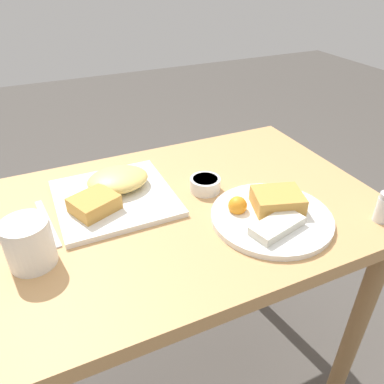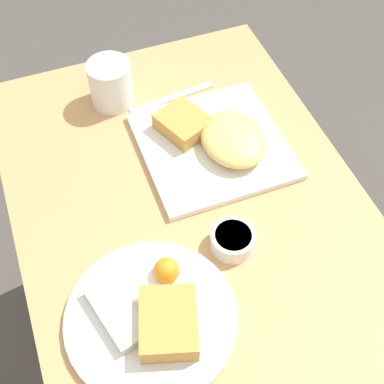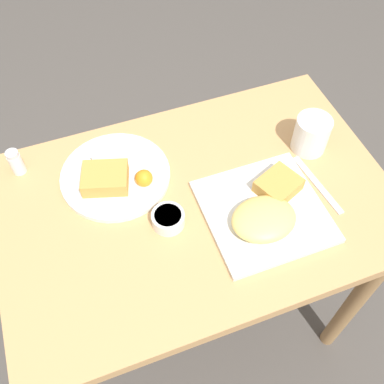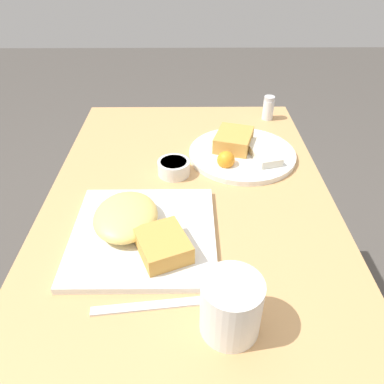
{
  "view_description": "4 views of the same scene",
  "coord_description": "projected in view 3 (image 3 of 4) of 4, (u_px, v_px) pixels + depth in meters",
  "views": [
    {
      "loc": [
        0.29,
        0.69,
        1.29
      ],
      "look_at": [
        -0.03,
        0.01,
        0.81
      ],
      "focal_mm": 35.0,
      "sensor_mm": 36.0,
      "label": 1
    },
    {
      "loc": [
        -0.52,
        0.2,
        1.58
      ],
      "look_at": [
        0.02,
        -0.0,
        0.81
      ],
      "focal_mm": 50.0,
      "sensor_mm": 36.0,
      "label": 2
    },
    {
      "loc": [
        -0.23,
        -0.58,
        1.68
      ],
      "look_at": [
        -0.01,
        0.0,
        0.8
      ],
      "focal_mm": 42.0,
      "sensor_mm": 36.0,
      "label": 3
    },
    {
      "loc": [
        0.68,
        -0.0,
        1.28
      ],
      "look_at": [
        0.02,
        0.0,
        0.79
      ],
      "focal_mm": 35.0,
      "sensor_mm": 36.0,
      "label": 4
    }
  ],
  "objects": [
    {
      "name": "dining_table",
      "position": [
        196.0,
        224.0,
        1.2
      ],
      "size": [
        0.97,
        0.64,
        0.77
      ],
      "color": "tan",
      "rests_on": "ground_plane"
    },
    {
      "name": "coffee_mug",
      "position": [
        311.0,
        134.0,
        1.17
      ],
      "size": [
        0.09,
        0.09,
        0.1
      ],
      "color": "white",
      "rests_on": "dining_table"
    },
    {
      "name": "sauce_ramekin",
      "position": [
        168.0,
        219.0,
        1.05
      ],
      "size": [
        0.08,
        0.08,
        0.04
      ],
      "color": "white",
      "rests_on": "dining_table"
    },
    {
      "name": "ground_plane",
      "position": [
        195.0,
        313.0,
        1.73
      ],
      "size": [
        8.0,
        8.0,
        0.0
      ],
      "primitive_type": "plane",
      "color": "#4C4742"
    },
    {
      "name": "butter_knife",
      "position": [
        317.0,
        184.0,
        1.13
      ],
      "size": [
        0.04,
        0.2,
        0.0
      ],
      "rotation": [
        0.0,
        0.0,
        1.68
      ],
      "color": "silver",
      "rests_on": "dining_table"
    },
    {
      "name": "plate_oval_far",
      "position": [
        115.0,
        174.0,
        1.13
      ],
      "size": [
        0.28,
        0.28,
        0.05
      ],
      "color": "white",
      "rests_on": "dining_table"
    },
    {
      "name": "salt_shaker",
      "position": [
        16.0,
        163.0,
        1.13
      ],
      "size": [
        0.03,
        0.03,
        0.07
      ],
      "color": "white",
      "rests_on": "dining_table"
    },
    {
      "name": "plate_square_near",
      "position": [
        266.0,
        211.0,
        1.06
      ],
      "size": [
        0.28,
        0.28,
        0.06
      ],
      "color": "white",
      "rests_on": "dining_table"
    }
  ]
}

